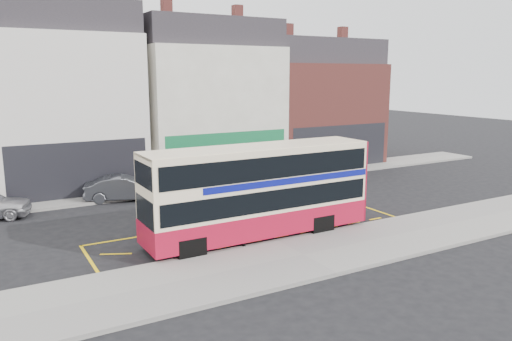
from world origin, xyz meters
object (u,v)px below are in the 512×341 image
double_decker_bus (260,190)px  bus_stop_post (245,205)px  street_tree_right (271,120)px  car_grey (124,188)px  car_white (313,170)px

double_decker_bus → bus_stop_post: bearing=-141.4°
street_tree_right → double_decker_bus: bearing=-123.0°
double_decker_bus → car_grey: 9.79m
street_tree_right → car_white: bearing=-67.6°
bus_stop_post → car_white: 13.81m
car_grey → car_white: size_ratio=0.92×
street_tree_right → car_grey: bearing=-167.1°
bus_stop_post → street_tree_right: (8.74, 12.58, 1.92)m
bus_stop_post → car_white: size_ratio=0.61×
double_decker_bus → car_white: (8.83, 8.41, -1.40)m
car_white → street_tree_right: bearing=34.9°
double_decker_bus → car_white: 12.27m
car_white → car_grey: bearing=99.1°
car_grey → street_tree_right: street_tree_right is taller
bus_stop_post → car_white: (10.05, 9.40, -1.16)m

